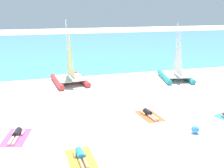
% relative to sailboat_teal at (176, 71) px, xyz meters
% --- Properties ---
extents(ground_plane, '(120.00, 120.00, 0.00)m').
position_rel_sailboat_teal_xyz_m(ground_plane, '(-6.82, 0.37, -0.72)').
color(ground_plane, white).
extents(ocean_water, '(120.00, 40.00, 0.05)m').
position_rel_sailboat_teal_xyz_m(ocean_water, '(-6.82, 23.36, -0.70)').
color(ocean_water, '#4C9EB7').
rests_on(ocean_water, ground).
extents(sailboat_teal, '(3.10, 4.13, 4.86)m').
position_rel_sailboat_teal_xyz_m(sailboat_teal, '(0.00, 0.00, 0.00)').
color(sailboat_teal, teal).
rests_on(sailboat_teal, ground).
extents(sailboat_red, '(2.96, 4.23, 5.17)m').
position_rel_sailboat_teal_xyz_m(sailboat_red, '(-9.06, 1.25, 0.05)').
color(sailboat_red, '#CC3838').
rests_on(sailboat_red, ground).
extents(towel_leftmost, '(1.50, 2.10, 0.01)m').
position_rel_sailboat_teal_xyz_m(towel_leftmost, '(-12.67, -7.49, -0.72)').
color(towel_leftmost, '#D84C99').
rests_on(towel_leftmost, ground).
extents(sunbather_leftmost, '(0.74, 1.56, 0.30)m').
position_rel_sailboat_teal_xyz_m(sunbather_leftmost, '(-12.66, -7.43, -0.59)').
color(sunbather_leftmost, black).
rests_on(sunbather_leftmost, towel_leftmost).
extents(towel_center_left, '(1.21, 1.96, 0.01)m').
position_rel_sailboat_teal_xyz_m(towel_center_left, '(-9.92, -10.22, -0.72)').
color(towel_center_left, yellow).
rests_on(towel_center_left, ground).
extents(sunbather_center_left, '(0.57, 1.57, 0.30)m').
position_rel_sailboat_teal_xyz_m(sunbather_center_left, '(-9.93, -10.16, -0.59)').
color(sunbather_center_left, '#268CCC').
rests_on(sunbather_center_left, towel_center_left).
extents(towel_center_right, '(1.31, 2.02, 0.01)m').
position_rel_sailboat_teal_xyz_m(towel_center_right, '(-5.39, -6.79, -0.72)').
color(towel_center_right, '#EA5933').
rests_on(towel_center_right, ground).
extents(sunbather_center_right, '(0.59, 1.57, 0.30)m').
position_rel_sailboat_teal_xyz_m(sunbather_center_right, '(-5.39, -6.72, -0.59)').
color(sunbather_center_right, black).
rests_on(sunbather_center_right, towel_center_right).
extents(beach_ball, '(0.40, 0.40, 0.40)m').
position_rel_sailboat_teal_xyz_m(beach_ball, '(-4.04, -9.40, -0.52)').
color(beach_ball, '#337FE5').
rests_on(beach_ball, ground).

